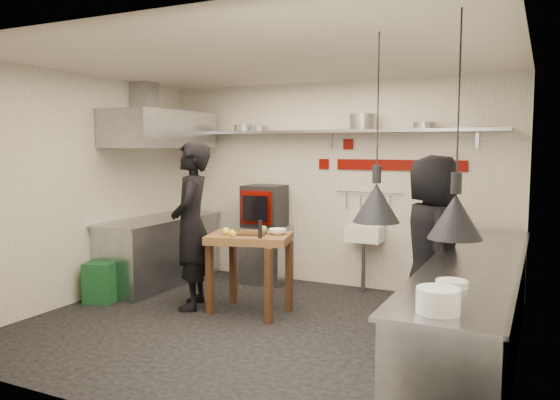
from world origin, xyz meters
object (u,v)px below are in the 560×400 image
at_px(green_bin, 102,282).
at_px(chef_right, 432,246).
at_px(combi_oven, 265,206).
at_px(oven_stand, 266,254).
at_px(chef_left, 192,226).
at_px(prep_table, 250,273).

bearing_deg(green_bin, chef_right, 8.15).
bearing_deg(combi_oven, green_bin, -130.17).
height_order(oven_stand, green_bin, oven_stand).
bearing_deg(chef_left, chef_right, 70.71).
bearing_deg(combi_oven, prep_table, -71.43).
distance_m(combi_oven, prep_table, 1.56).
bearing_deg(prep_table, oven_stand, 94.92).
bearing_deg(chef_left, combi_oven, 146.79).
bearing_deg(oven_stand, chef_left, -100.75).
relative_size(green_bin, prep_table, 0.54).
relative_size(oven_stand, chef_left, 0.40).
bearing_deg(chef_left, green_bin, -100.28).
relative_size(oven_stand, prep_table, 0.87).
bearing_deg(prep_table, chef_left, 173.63).
bearing_deg(chef_right, chef_left, 74.92).
xyz_separation_m(prep_table, chef_left, (-0.72, -0.11, 0.53)).
xyz_separation_m(combi_oven, prep_table, (0.51, -1.34, -0.63)).
distance_m(oven_stand, combi_oven, 0.69).
xyz_separation_m(green_bin, chef_left, (1.15, 0.30, 0.74)).
xyz_separation_m(chef_left, chef_right, (2.75, 0.26, -0.07)).
height_order(oven_stand, combi_oven, combi_oven).
height_order(oven_stand, prep_table, prep_table).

